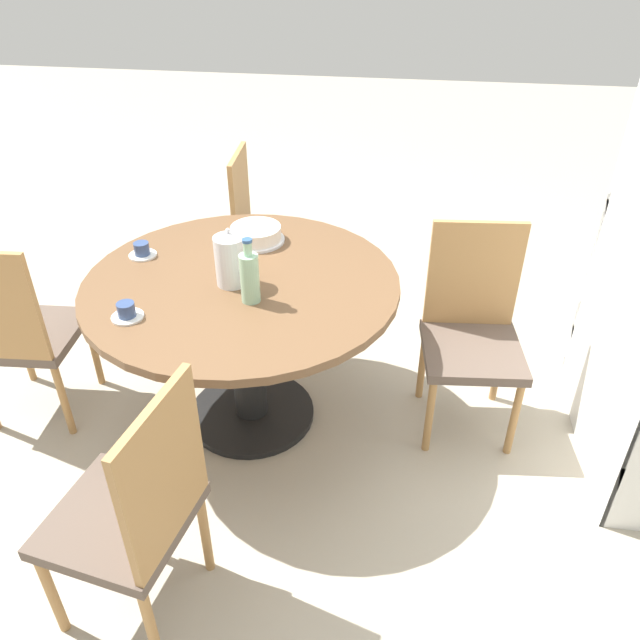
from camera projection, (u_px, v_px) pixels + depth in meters
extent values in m
plane|color=#B2A893|center=(252.00, 415.00, 2.97)|extent=(14.00, 14.00, 0.00)
cylinder|color=black|center=(252.00, 412.00, 2.96)|extent=(0.59, 0.59, 0.03)
cylinder|color=black|center=(247.00, 353.00, 2.76)|extent=(0.15, 0.15, 0.68)
cylinder|color=brown|center=(242.00, 283.00, 2.57)|extent=(1.30, 1.30, 0.04)
cylinder|color=#A87A47|center=(116.00, 507.00, 2.27)|extent=(0.03, 0.03, 0.39)
cylinder|color=#A87A47|center=(52.00, 593.00, 1.99)|extent=(0.03, 0.03, 0.39)
cylinder|color=#A87A47|center=(205.00, 533.00, 2.18)|extent=(0.03, 0.03, 0.39)
cylinder|color=#A87A47|center=(151.00, 627.00, 1.89)|extent=(0.03, 0.03, 0.39)
cube|color=brown|center=(120.00, 519.00, 1.96)|extent=(0.48, 0.48, 0.04)
cube|color=#A87A47|center=(164.00, 474.00, 1.76)|extent=(0.40, 0.09, 0.50)
cylinder|color=#A87A47|center=(429.00, 416.00, 2.68)|extent=(0.03, 0.03, 0.39)
cylinder|color=#A87A47|center=(514.00, 419.00, 2.66)|extent=(0.03, 0.03, 0.39)
cylinder|color=#A87A47|center=(422.00, 364.00, 2.98)|extent=(0.03, 0.03, 0.39)
cylinder|color=#A87A47|center=(498.00, 367.00, 2.96)|extent=(0.03, 0.03, 0.39)
cube|color=brown|center=(472.00, 351.00, 2.70)|extent=(0.46, 0.46, 0.04)
cube|color=#A87A47|center=(474.00, 274.00, 2.71)|extent=(0.07, 0.40, 0.50)
cylinder|color=#A87A47|center=(306.00, 294.00, 3.52)|extent=(0.03, 0.03, 0.39)
cylinder|color=#A87A47|center=(312.00, 263.00, 3.81)|extent=(0.03, 0.03, 0.39)
cylinder|color=#A87A47|center=(243.00, 291.00, 3.54)|extent=(0.03, 0.03, 0.39)
cylinder|color=#A87A47|center=(254.00, 261.00, 3.84)|extent=(0.03, 0.03, 0.39)
cube|color=brown|center=(277.00, 244.00, 3.56)|extent=(0.45, 0.45, 0.04)
cube|color=#A87A47|center=(240.00, 198.00, 3.42)|extent=(0.40, 0.05, 0.50)
cylinder|color=#A87A47|center=(94.00, 351.00, 3.06)|extent=(0.03, 0.03, 0.39)
cylinder|color=#A87A47|center=(24.00, 348.00, 3.09)|extent=(0.03, 0.03, 0.39)
cylinder|color=#A87A47|center=(64.00, 400.00, 2.76)|extent=(0.03, 0.03, 0.39)
cube|color=brown|center=(31.00, 334.00, 2.80)|extent=(0.45, 0.45, 0.04)
cube|color=silver|center=(639.00, 248.00, 2.28)|extent=(0.95, 0.02, 1.96)
cube|color=silver|center=(609.00, 441.00, 2.80)|extent=(0.87, 0.27, 0.04)
cube|color=silver|center=(639.00, 358.00, 2.54)|extent=(0.87, 0.27, 0.04)
cube|color=teal|center=(633.00, 447.00, 2.48)|extent=(0.39, 0.21, 0.38)
cube|color=#234793|center=(607.00, 368.00, 2.87)|extent=(0.39, 0.21, 0.42)
cube|color=orange|center=(632.00, 289.00, 2.63)|extent=(0.39, 0.21, 0.33)
cylinder|color=silver|center=(231.00, 261.00, 2.48)|extent=(0.13, 0.13, 0.21)
cone|color=silver|center=(228.00, 235.00, 2.41)|extent=(0.11, 0.11, 0.02)
sphere|color=silver|center=(228.00, 230.00, 2.40)|extent=(0.02, 0.02, 0.02)
cylinder|color=#99C6A3|center=(250.00, 278.00, 2.37)|extent=(0.07, 0.07, 0.20)
cylinder|color=#99C6A3|center=(248.00, 249.00, 2.30)|extent=(0.03, 0.03, 0.06)
cylinder|color=#2D5184|center=(247.00, 240.00, 2.28)|extent=(0.04, 0.04, 0.01)
cylinder|color=silver|center=(256.00, 240.00, 2.85)|extent=(0.26, 0.26, 0.01)
cylinder|color=silver|center=(256.00, 233.00, 2.83)|extent=(0.23, 0.23, 0.06)
cylinder|color=silver|center=(128.00, 317.00, 2.32)|extent=(0.12, 0.12, 0.01)
cylinder|color=#334775|center=(126.00, 310.00, 2.30)|extent=(0.07, 0.07, 0.05)
cylinder|color=silver|center=(143.00, 255.00, 2.73)|extent=(0.12, 0.12, 0.01)
cylinder|color=#334775|center=(142.00, 249.00, 2.71)|extent=(0.07, 0.07, 0.05)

